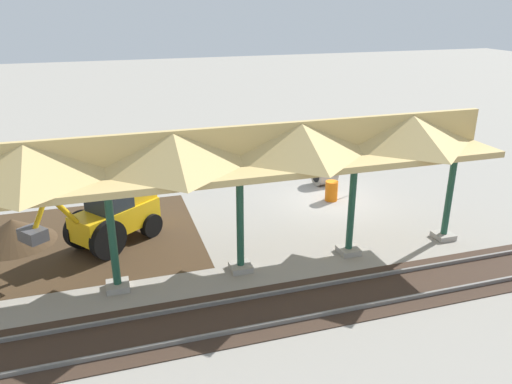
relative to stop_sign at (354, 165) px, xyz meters
name	(u,v)px	position (x,y,z in m)	size (l,w,h in m)	color
ground_plane	(330,200)	(1.25, 0.31, -1.44)	(120.00, 120.00, 0.00)	gray
dirt_work_zone	(67,242)	(12.42, 1.26, -1.43)	(9.65, 7.00, 0.01)	#42301E
platform_canopy	(174,155)	(8.78, 5.12, 2.74)	(21.05, 3.20, 4.90)	#9E998E
rail_tracks	(429,281)	(1.25, 7.65, -1.41)	(60.00, 2.58, 0.15)	slate
stop_sign	(354,165)	(0.00, 0.00, 0.00)	(0.65, 0.45, 2.02)	gray
backhoe	(112,212)	(10.71, 1.90, -0.17)	(4.72, 4.01, 2.82)	#EAB214
dirt_mound	(16,242)	(14.25, 0.70, -1.44)	(5.92, 5.92, 1.87)	#42301E
concrete_pipe	(324,174)	(0.68, -1.64, -0.93)	(1.10, 1.12, 1.01)	#9E9384
traffic_barrel	(331,191)	(1.26, 0.39, -0.99)	(0.56, 0.56, 0.90)	orange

